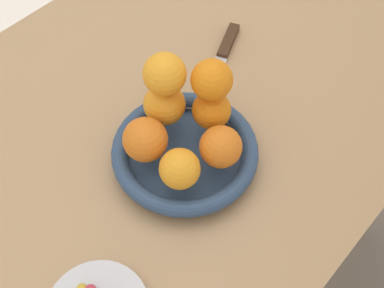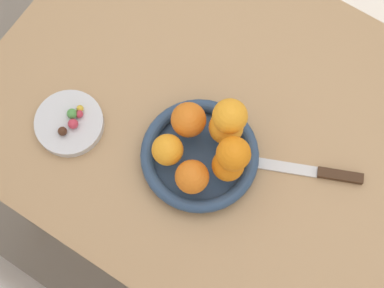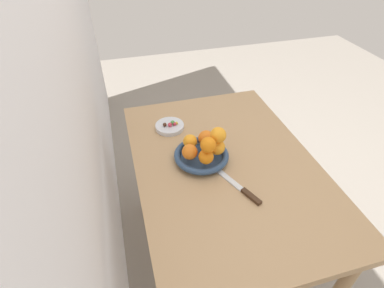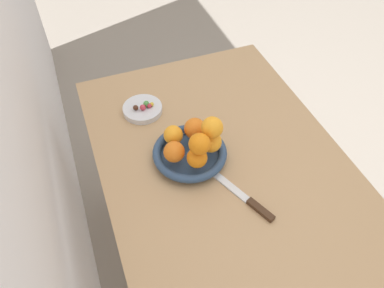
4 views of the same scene
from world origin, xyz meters
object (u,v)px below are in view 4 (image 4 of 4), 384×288
at_px(knife, 244,197).
at_px(dining_table, 222,177).
at_px(candy_ball_0, 136,108).
at_px(candy_ball_1, 146,104).
at_px(candy_ball_3, 149,105).
at_px(fruit_bowl, 190,153).
at_px(candy_ball_2, 143,107).
at_px(orange_6, 200,144).
at_px(orange_4, 195,129).
at_px(orange_5, 212,128).
at_px(orange_3, 211,142).
at_px(candy_dish, 143,109).
at_px(orange_1, 174,152).
at_px(candy_ball_4, 152,104).
at_px(orange_2, 197,158).
at_px(orange_0, 173,135).
at_px(candy_ball_5, 149,106).

bearing_deg(knife, dining_table, -0.21).
height_order(candy_ball_0, candy_ball_1, candy_ball_1).
distance_m(candy_ball_0, candy_ball_3, 0.05).
distance_m(fruit_bowl, candy_ball_2, 0.26).
bearing_deg(orange_6, orange_4, -14.44).
distance_m(orange_5, candy_ball_0, 0.34).
distance_m(dining_table, knife, 0.18).
height_order(orange_3, candy_ball_1, orange_3).
distance_m(candy_dish, candy_ball_1, 0.03).
bearing_deg(orange_1, fruit_bowl, -71.96).
relative_size(orange_4, orange_6, 1.08).
bearing_deg(candy_ball_4, orange_6, -170.35).
xyz_separation_m(orange_2, orange_4, (0.11, -0.04, 0.00)).
bearing_deg(orange_5, orange_4, 19.58).
distance_m(orange_5, candy_ball_2, 0.32).
relative_size(candy_ball_4, knife, 0.06).
bearing_deg(fruit_bowl, candy_ball_2, 18.81).
bearing_deg(orange_0, orange_3, -125.50).
distance_m(orange_1, orange_4, 0.11).
bearing_deg(orange_2, candy_ball_3, 10.93).
bearing_deg(knife, orange_6, 34.33).
bearing_deg(orange_0, fruit_bowl, -143.96).
xyz_separation_m(orange_0, orange_5, (-0.07, -0.10, 0.07)).
xyz_separation_m(dining_table, knife, (-0.15, 0.00, 0.09)).
bearing_deg(candy_ball_2, candy_dish, -4.24).
bearing_deg(orange_3, orange_4, 21.06).
bearing_deg(orange_6, candy_ball_1, 12.61).
bearing_deg(candy_ball_3, orange_1, -179.04).
bearing_deg(candy_ball_4, fruit_bowl, -169.13).
xyz_separation_m(orange_2, candy_ball_1, (0.32, 0.07, -0.04)).
height_order(dining_table, orange_6, orange_6).
xyz_separation_m(dining_table, candy_ball_3, (0.30, 0.16, 0.12)).
xyz_separation_m(candy_ball_2, candy_ball_4, (0.01, -0.03, -0.00)).
bearing_deg(orange_5, candy_ball_1, 24.30).
distance_m(orange_1, orange_2, 0.07).
bearing_deg(orange_2, candy_ball_5, 10.81).
bearing_deg(orange_4, candy_ball_4, 22.17).
bearing_deg(candy_ball_2, orange_6, -164.01).
xyz_separation_m(candy_ball_2, candy_ball_5, (0.00, -0.02, -0.00)).
height_order(orange_5, knife, orange_5).
relative_size(dining_table, candy_dish, 7.91).
distance_m(dining_table, orange_3, 0.17).
xyz_separation_m(dining_table, candy_ball_0, (0.30, 0.20, 0.12)).
height_order(dining_table, candy_ball_2, candy_ball_2).
bearing_deg(candy_ball_4, orange_3, -158.10).
xyz_separation_m(orange_3, orange_6, (-0.05, 0.06, 0.06)).
relative_size(candy_ball_3, candy_ball_4, 1.07).
relative_size(orange_2, orange_4, 0.90).
distance_m(orange_3, knife, 0.19).
xyz_separation_m(dining_table, orange_5, (0.02, 0.03, 0.23)).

